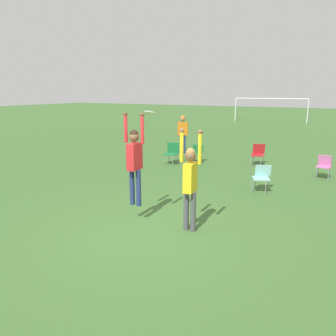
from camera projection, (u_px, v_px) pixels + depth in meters
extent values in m
plane|color=#3D662D|center=(146.00, 230.00, 7.33)|extent=(120.00, 120.00, 0.00)
cylinder|color=navy|center=(132.00, 187.00, 7.76)|extent=(0.12, 0.12, 0.87)
cylinder|color=navy|center=(138.00, 188.00, 7.67)|extent=(0.12, 0.12, 0.87)
cube|color=red|center=(135.00, 156.00, 7.54)|extent=(0.23, 0.42, 0.62)
sphere|color=brown|center=(134.00, 137.00, 7.44)|extent=(0.24, 0.24, 0.24)
sphere|color=black|center=(134.00, 134.00, 7.42)|extent=(0.20, 0.20, 0.20)
cylinder|color=red|center=(126.00, 128.00, 7.51)|extent=(0.08, 0.08, 0.65)
sphere|color=brown|center=(125.00, 114.00, 7.43)|extent=(0.10, 0.10, 0.10)
cylinder|color=red|center=(142.00, 130.00, 7.29)|extent=(0.08, 0.08, 0.65)
sphere|color=brown|center=(142.00, 115.00, 7.21)|extent=(0.10, 0.10, 0.10)
cylinder|color=#4C4C51|center=(186.00, 210.00, 7.27)|extent=(0.12, 0.12, 0.90)
cylinder|color=#4C4C51|center=(193.00, 212.00, 7.18)|extent=(0.12, 0.12, 0.90)
cube|color=yellow|center=(190.00, 177.00, 7.05)|extent=(0.23, 0.39, 0.64)
sphere|color=brown|center=(191.00, 156.00, 6.94)|extent=(0.24, 0.24, 0.24)
sphere|color=olive|center=(191.00, 153.00, 6.92)|extent=(0.21, 0.21, 0.21)
cylinder|color=yellow|center=(182.00, 147.00, 7.00)|extent=(0.08, 0.08, 0.68)
sphere|color=brown|center=(182.00, 131.00, 6.92)|extent=(0.10, 0.10, 0.10)
cylinder|color=yellow|center=(200.00, 148.00, 6.80)|extent=(0.08, 0.08, 0.68)
sphere|color=brown|center=(200.00, 132.00, 6.72)|extent=(0.10, 0.10, 0.10)
cylinder|color=white|center=(150.00, 113.00, 6.93)|extent=(0.27, 0.26, 0.10)
cylinder|color=gray|center=(252.00, 185.00, 10.02)|extent=(0.02, 0.02, 0.43)
cylinder|color=gray|center=(266.00, 187.00, 9.83)|extent=(0.02, 0.02, 0.43)
cylinder|color=gray|center=(256.00, 182.00, 10.37)|extent=(0.02, 0.02, 0.43)
cylinder|color=gray|center=(269.00, 184.00, 10.17)|extent=(0.02, 0.02, 0.43)
cube|color=#8CC6C1|center=(261.00, 179.00, 10.05)|extent=(0.63, 0.63, 0.04)
cube|color=#8CC6C1|center=(263.00, 171.00, 10.19)|extent=(0.48, 0.28, 0.37)
cylinder|color=gray|center=(317.00, 173.00, 11.51)|extent=(0.02, 0.02, 0.45)
cylinder|color=gray|center=(328.00, 174.00, 11.33)|extent=(0.02, 0.02, 0.45)
cylinder|color=gray|center=(318.00, 171.00, 11.83)|extent=(0.02, 0.02, 0.45)
cylinder|color=gray|center=(329.00, 172.00, 11.65)|extent=(0.02, 0.02, 0.45)
cube|color=#C666A3|center=(324.00, 167.00, 11.54)|extent=(0.51, 0.51, 0.04)
cube|color=#C666A3|center=(325.00, 160.00, 11.66)|extent=(0.45, 0.17, 0.37)
cylinder|color=gray|center=(190.00, 158.00, 14.11)|extent=(0.02, 0.02, 0.40)
cylinder|color=gray|center=(198.00, 159.00, 13.93)|extent=(0.02, 0.02, 0.40)
cylinder|color=gray|center=(194.00, 157.00, 14.43)|extent=(0.02, 0.02, 0.40)
cylinder|color=gray|center=(202.00, 158.00, 14.25)|extent=(0.02, 0.02, 0.40)
cube|color=#1E753D|center=(196.00, 154.00, 14.14)|extent=(0.56, 0.56, 0.04)
cube|color=#1E753D|center=(198.00, 149.00, 14.26)|extent=(0.45, 0.24, 0.37)
cylinder|color=gray|center=(251.00, 160.00, 13.63)|extent=(0.02, 0.02, 0.44)
cylinder|color=gray|center=(261.00, 161.00, 13.44)|extent=(0.02, 0.02, 0.44)
cylinder|color=gray|center=(253.00, 159.00, 13.99)|extent=(0.02, 0.02, 0.44)
cylinder|color=gray|center=(263.00, 160.00, 13.79)|extent=(0.02, 0.02, 0.44)
cube|color=#B21E23|center=(257.00, 155.00, 13.66)|extent=(0.63, 0.63, 0.04)
cube|color=#B21E23|center=(259.00, 149.00, 13.80)|extent=(0.50, 0.27, 0.43)
cylinder|color=gray|center=(164.00, 159.00, 13.83)|extent=(0.02, 0.02, 0.44)
cylinder|color=gray|center=(173.00, 160.00, 13.62)|extent=(0.02, 0.02, 0.44)
cylinder|color=gray|center=(169.00, 158.00, 14.20)|extent=(0.02, 0.02, 0.44)
cylinder|color=gray|center=(177.00, 158.00, 13.99)|extent=(0.02, 0.02, 0.44)
cube|color=#1E753D|center=(170.00, 154.00, 13.86)|extent=(0.60, 0.60, 0.04)
cube|color=#1E753D|center=(173.00, 148.00, 14.01)|extent=(0.52, 0.21, 0.46)
cylinder|color=navy|center=(181.00, 144.00, 16.41)|extent=(0.12, 0.12, 0.90)
cylinder|color=navy|center=(184.00, 144.00, 16.32)|extent=(0.12, 0.12, 0.90)
cube|color=orange|center=(183.00, 129.00, 16.19)|extent=(0.48, 0.36, 0.64)
sphere|color=#9E704C|center=(183.00, 119.00, 16.08)|extent=(0.24, 0.24, 0.24)
sphere|color=orange|center=(183.00, 118.00, 16.06)|extent=(0.21, 0.21, 0.21)
cylinder|color=orange|center=(178.00, 129.00, 16.31)|extent=(0.08, 0.08, 0.68)
sphere|color=#9E704C|center=(178.00, 135.00, 16.38)|extent=(0.10, 0.10, 0.10)
cylinder|color=orange|center=(187.00, 129.00, 16.08)|extent=(0.08, 0.08, 0.68)
sphere|color=#9E704C|center=(187.00, 136.00, 16.15)|extent=(0.10, 0.10, 0.10)
cylinder|color=white|center=(235.00, 110.00, 34.01)|extent=(0.10, 0.10, 2.30)
cylinder|color=white|center=(308.00, 112.00, 30.67)|extent=(0.10, 0.10, 2.30)
cylinder|color=white|center=(271.00, 99.00, 32.08)|extent=(7.00, 0.10, 0.10)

